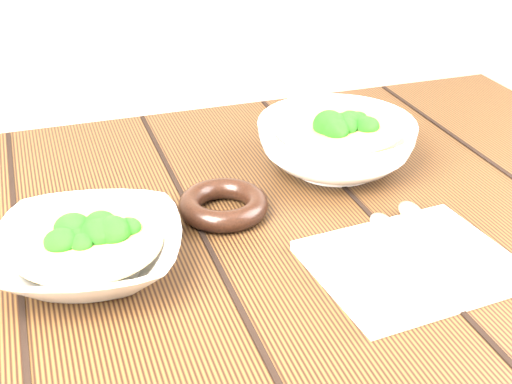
{
  "coord_description": "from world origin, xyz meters",
  "views": [
    {
      "loc": [
        -0.18,
        -0.64,
        1.18
      ],
      "look_at": [
        0.04,
        0.02,
        0.8
      ],
      "focal_mm": 50.0,
      "sensor_mm": 36.0,
      "label": 1
    }
  ],
  "objects_px": {
    "soup_bowl_back": "(336,143)",
    "napkin": "(412,264)",
    "table": "(229,330)",
    "soup_bowl_front": "(89,251)",
    "trivet": "(223,205)"
  },
  "relations": [
    {
      "from": "soup_bowl_front",
      "to": "table",
      "type": "bearing_deg",
      "value": 1.64
    },
    {
      "from": "table",
      "to": "soup_bowl_front",
      "type": "xyz_separation_m",
      "value": [
        -0.15,
        -0.0,
        0.15
      ]
    },
    {
      "from": "trivet",
      "to": "napkin",
      "type": "bearing_deg",
      "value": -47.64
    },
    {
      "from": "table",
      "to": "napkin",
      "type": "xyz_separation_m",
      "value": [
        0.17,
        -0.11,
        0.13
      ]
    },
    {
      "from": "soup_bowl_front",
      "to": "soup_bowl_back",
      "type": "distance_m",
      "value": 0.37
    },
    {
      "from": "table",
      "to": "soup_bowl_back",
      "type": "height_order",
      "value": "soup_bowl_back"
    },
    {
      "from": "trivet",
      "to": "napkin",
      "type": "relative_size",
      "value": 0.53
    },
    {
      "from": "soup_bowl_back",
      "to": "napkin",
      "type": "relative_size",
      "value": 1.29
    },
    {
      "from": "soup_bowl_back",
      "to": "trivet",
      "type": "xyz_separation_m",
      "value": [
        -0.18,
        -0.07,
        -0.02
      ]
    },
    {
      "from": "table",
      "to": "soup_bowl_front",
      "type": "bearing_deg",
      "value": -178.36
    },
    {
      "from": "table",
      "to": "napkin",
      "type": "bearing_deg",
      "value": -31.63
    },
    {
      "from": "soup_bowl_back",
      "to": "napkin",
      "type": "xyz_separation_m",
      "value": [
        -0.02,
        -0.24,
        -0.03
      ]
    },
    {
      "from": "trivet",
      "to": "soup_bowl_back",
      "type": "bearing_deg",
      "value": 22.64
    },
    {
      "from": "soup_bowl_back",
      "to": "table",
      "type": "bearing_deg",
      "value": -144.14
    },
    {
      "from": "trivet",
      "to": "napkin",
      "type": "height_order",
      "value": "trivet"
    }
  ]
}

